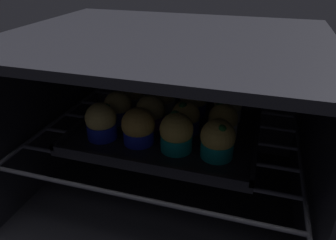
% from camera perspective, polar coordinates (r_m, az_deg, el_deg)
% --- Properties ---
extents(oven_cavity, '(0.59, 0.47, 0.37)m').
position_cam_1_polar(oven_cavity, '(0.69, 0.56, 0.81)').
color(oven_cavity, black).
rests_on(oven_cavity, ground).
extents(oven_rack, '(0.55, 0.42, 0.01)m').
position_cam_1_polar(oven_rack, '(0.67, -0.48, -3.36)').
color(oven_rack, '#51515B').
rests_on(oven_rack, oven_cavity).
extents(baking_tray, '(0.38, 0.30, 0.02)m').
position_cam_1_polar(baking_tray, '(0.68, 0.00, -1.78)').
color(baking_tray, black).
rests_on(baking_tray, oven_rack).
extents(muffin_row0_col0, '(0.06, 0.06, 0.07)m').
position_cam_1_polar(muffin_row0_col0, '(0.64, -12.00, -0.32)').
color(muffin_row0_col0, '#1928B7').
rests_on(muffin_row0_col0, baking_tray).
extents(muffin_row0_col1, '(0.07, 0.07, 0.07)m').
position_cam_1_polar(muffin_row0_col1, '(0.61, -5.39, -1.32)').
color(muffin_row0_col1, '#1928B7').
rests_on(muffin_row0_col1, baking_tray).
extents(muffin_row0_col2, '(0.06, 0.06, 0.08)m').
position_cam_1_polar(muffin_row0_col2, '(0.59, 1.54, -2.37)').
color(muffin_row0_col2, '#0C8C84').
rests_on(muffin_row0_col2, baking_tray).
extents(muffin_row0_col3, '(0.06, 0.06, 0.07)m').
position_cam_1_polar(muffin_row0_col3, '(0.57, 9.00, -3.59)').
color(muffin_row0_col3, '#0C8C84').
rests_on(muffin_row0_col3, baking_tray).
extents(muffin_row1_col0, '(0.06, 0.06, 0.07)m').
position_cam_1_polar(muffin_row1_col0, '(0.70, -9.04, 2.16)').
color(muffin_row1_col0, '#1928B7').
rests_on(muffin_row1_col0, baking_tray).
extents(muffin_row1_col1, '(0.06, 0.06, 0.07)m').
position_cam_1_polar(muffin_row1_col1, '(0.68, -3.17, 1.37)').
color(muffin_row1_col1, '#7A238C').
rests_on(muffin_row1_col1, baking_tray).
extents(muffin_row1_col2, '(0.06, 0.06, 0.07)m').
position_cam_1_polar(muffin_row1_col2, '(0.65, 3.18, 0.33)').
color(muffin_row1_col2, '#1928B7').
rests_on(muffin_row1_col2, baking_tray).
extents(muffin_row1_col3, '(0.06, 0.06, 0.07)m').
position_cam_1_polar(muffin_row1_col3, '(0.64, 9.89, -0.19)').
color(muffin_row1_col3, silver).
rests_on(muffin_row1_col3, baking_tray).
extents(muffin_row2_col0, '(0.06, 0.06, 0.07)m').
position_cam_1_polar(muffin_row2_col0, '(0.76, -6.38, 4.59)').
color(muffin_row2_col0, silver).
rests_on(muffin_row2_col0, baking_tray).
extents(muffin_row2_col1, '(0.06, 0.06, 0.07)m').
position_cam_1_polar(muffin_row2_col1, '(0.74, -1.01, 3.84)').
color(muffin_row2_col1, silver).
rests_on(muffin_row2_col1, baking_tray).
extents(muffin_row2_col2, '(0.06, 0.06, 0.07)m').
position_cam_1_polar(muffin_row2_col2, '(0.72, 4.65, 3.37)').
color(muffin_row2_col2, '#1928B7').
rests_on(muffin_row2_col2, baking_tray).
extents(muffin_row2_col3, '(0.06, 0.06, 0.07)m').
position_cam_1_polar(muffin_row2_col3, '(0.71, 10.78, 2.53)').
color(muffin_row2_col3, silver).
rests_on(muffin_row2_col3, baking_tray).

